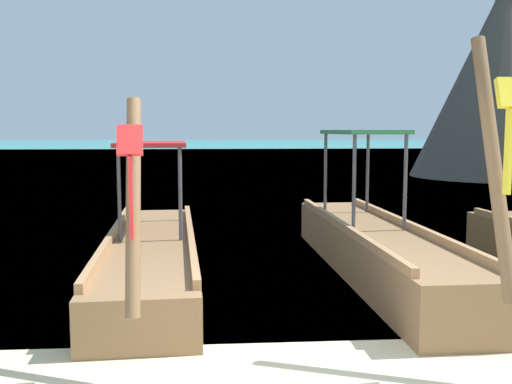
# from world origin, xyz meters

# --- Properties ---
(sea_water) EXTENTS (120.00, 120.00, 0.00)m
(sea_water) POSITION_xyz_m (0.00, 61.22, 0.00)
(sea_water) COLOR teal
(sea_water) RESTS_ON ground
(longtail_boat_red_ribbon) EXTENTS (1.47, 6.46, 2.27)m
(longtail_boat_red_ribbon) POSITION_xyz_m (-1.38, 3.86, 0.33)
(longtail_boat_red_ribbon) COLOR olive
(longtail_boat_red_ribbon) RESTS_ON ground
(longtail_boat_yellow_ribbon) EXTENTS (1.14, 6.63, 2.80)m
(longtail_boat_yellow_ribbon) POSITION_xyz_m (1.70, 3.77, 0.38)
(longtail_boat_yellow_ribbon) COLOR olive
(longtail_boat_yellow_ribbon) RESTS_ON ground
(karst_rock) EXTENTS (8.35, 7.73, 8.68)m
(karst_rock) POSITION_xyz_m (12.21, 20.57, 4.13)
(karst_rock) COLOR #47443D
(karst_rock) RESTS_ON ground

